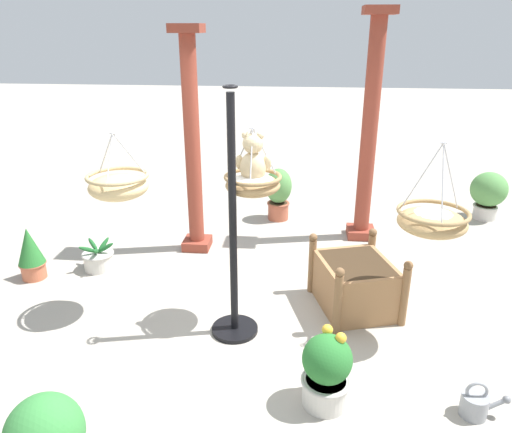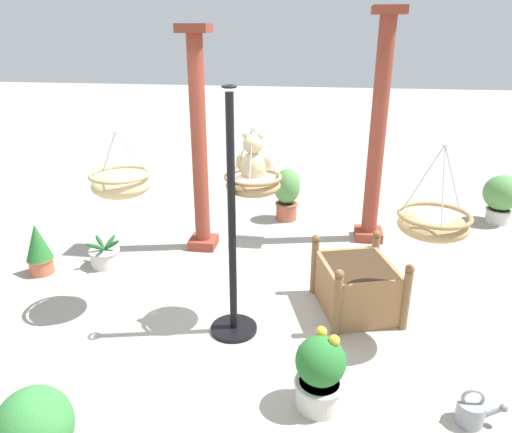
{
  "view_description": "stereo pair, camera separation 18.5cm",
  "coord_description": "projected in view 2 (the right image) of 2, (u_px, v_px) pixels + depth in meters",
  "views": [
    {
      "loc": [
        0.38,
        -4.0,
        2.7
      ],
      "look_at": [
        -0.02,
        0.02,
        1.1
      ],
      "focal_mm": 33.56,
      "sensor_mm": 36.0,
      "label": 1
    },
    {
      "loc": [
        0.57,
        -3.98,
        2.7
      ],
      "look_at": [
        -0.02,
        0.02,
        1.1
      ],
      "focal_mm": 33.56,
      "sensor_mm": 36.0,
      "label": 2
    }
  ],
  "objects": [
    {
      "name": "greenhouse_pillar_left",
      "position": [
        377.0,
        136.0,
        6.06
      ],
      "size": [
        0.39,
        0.39,
        2.94
      ],
      "color": "brown",
      "rests_on": "ground"
    },
    {
      "name": "potted_plant_fern_front",
      "position": [
        105.0,
        255.0,
        5.78
      ],
      "size": [
        0.4,
        0.41,
        0.36
      ],
      "color": "beige",
      "rests_on": "ground"
    },
    {
      "name": "potted_plant_tall_leafy",
      "position": [
        320.0,
        372.0,
        3.57
      ],
      "size": [
        0.38,
        0.38,
        0.64
      ],
      "color": "beige",
      "rests_on": "ground"
    },
    {
      "name": "potted_plant_flowering_red",
      "position": [
        501.0,
        196.0,
        6.98
      ],
      "size": [
        0.53,
        0.53,
        0.72
      ],
      "color": "beige",
      "rests_on": "ground"
    },
    {
      "name": "greenhouse_pillar_right",
      "position": [
        199.0,
        148.0,
        5.85
      ],
      "size": [
        0.36,
        0.36,
        2.75
      ],
      "color": "brown",
      "rests_on": "ground"
    },
    {
      "name": "display_pole_central",
      "position": [
        233.0,
        266.0,
        4.33
      ],
      "size": [
        0.44,
        0.44,
        2.28
      ],
      "color": "black",
      "rests_on": "ground"
    },
    {
      "name": "watering_can",
      "position": [
        472.0,
        411.0,
        3.48
      ],
      "size": [
        0.35,
        0.2,
        0.3
      ],
      "color": "gray",
      "rests_on": "ground"
    },
    {
      "name": "hanging_basket_with_teddy",
      "position": [
        253.0,
        183.0,
        4.28
      ],
      "size": [
        0.52,
        0.52,
        0.61
      ],
      "color": "#A37F51"
    },
    {
      "name": "hanging_basket_right_low",
      "position": [
        433.0,
        223.0,
        3.99
      ],
      "size": [
        0.6,
        0.6,
        0.8
      ],
      "color": "tan"
    },
    {
      "name": "teddy_bear",
      "position": [
        253.0,
        161.0,
        4.22
      ],
      "size": [
        0.32,
        0.28,
        0.47
      ],
      "color": "#D1B789"
    },
    {
      "name": "potted_plant_bushy_green",
      "position": [
        38.0,
        249.0,
        5.54
      ],
      "size": [
        0.3,
        0.3,
        0.62
      ],
      "color": "#BC6042",
      "rests_on": "ground"
    },
    {
      "name": "wooden_planter_box",
      "position": [
        357.0,
        285.0,
        4.83
      ],
      "size": [
        0.96,
        1.04,
        0.69
      ],
      "color": "#9E7047",
      "rests_on": "ground"
    },
    {
      "name": "potted_plant_conical_shrub",
      "position": [
        287.0,
        193.0,
        7.08
      ],
      "size": [
        0.39,
        0.39,
        0.78
      ],
      "color": "#AD563D",
      "rests_on": "ground"
    },
    {
      "name": "ground_plane",
      "position": [
        258.0,
        320.0,
        4.74
      ],
      "size": [
        40.0,
        40.0,
        0.0
      ],
      "primitive_type": "plane",
      "color": "#A8A093"
    },
    {
      "name": "hanging_basket_left_high",
      "position": [
        121.0,
        183.0,
        4.47
      ],
      "size": [
        0.57,
        0.57,
        0.62
      ],
      "color": "tan"
    }
  ]
}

